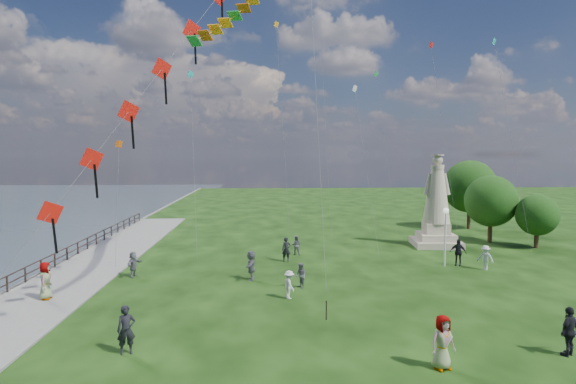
{
  "coord_description": "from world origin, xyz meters",
  "views": [
    {
      "loc": [
        -2.36,
        -18.39,
        7.56
      ],
      "look_at": [
        -1.0,
        8.0,
        5.5
      ],
      "focal_mm": 30.0,
      "sensor_mm": 36.0,
      "label": 1
    }
  ],
  "objects": [
    {
      "name": "person_7",
      "position": [
        0.1,
        17.38,
        0.74
      ],
      "size": [
        0.79,
        0.57,
        1.47
      ],
      "primitive_type": "imported",
      "rotation": [
        0.0,
        0.0,
        2.94
      ],
      "color": "#595960",
      "rests_on": "ground"
    },
    {
      "name": "person_0",
      "position": [
        -7.57,
        -0.35,
        0.93
      ],
      "size": [
        0.78,
        0.64,
        1.86
      ],
      "primitive_type": "imported",
      "rotation": [
        0.0,
        0.0,
        0.32
      ],
      "color": "black",
      "rests_on": "ground"
    },
    {
      "name": "lamppost",
      "position": [
        9.91,
        13.14,
        2.87
      ],
      "size": [
        0.37,
        0.37,
        3.98
      ],
      "color": "silver",
      "rests_on": "ground"
    },
    {
      "name": "small_kites",
      "position": [
        3.49,
        23.1,
        13.79
      ],
      "size": [
        30.9,
        15.91,
        30.17
      ],
      "color": "#1CADA5",
      "rests_on": "ground"
    },
    {
      "name": "tree_row",
      "position": [
        18.3,
        25.56,
        3.87
      ],
      "size": [
        6.46,
        14.58,
        7.0
      ],
      "color": "#382314",
      "rests_on": "ground"
    },
    {
      "name": "person_11",
      "position": [
        -3.11,
        10.25,
        0.89
      ],
      "size": [
        0.79,
        1.69,
        1.79
      ],
      "primitive_type": "imported",
      "rotation": [
        0.0,
        0.0,
        4.67
      ],
      "color": "#595960",
      "rests_on": "ground"
    },
    {
      "name": "person_9",
      "position": [
        10.89,
        13.31,
        0.91
      ],
      "size": [
        1.2,
        1.01,
        1.82
      ],
      "primitive_type": "imported",
      "rotation": [
        0.0,
        0.0,
        -0.53
      ],
      "color": "black",
      "rests_on": "ground"
    },
    {
      "name": "statue",
      "position": [
        11.91,
        20.33,
        2.86
      ],
      "size": [
        4.09,
        4.09,
        7.57
      ],
      "rotation": [
        0.0,
        0.0,
        -0.11
      ],
      "color": "tan",
      "rests_on": "ground"
    },
    {
      "name": "person_6",
      "position": [
        -0.75,
        15.15,
        0.86
      ],
      "size": [
        0.65,
        0.45,
        1.72
      ],
      "primitive_type": "imported",
      "rotation": [
        0.0,
        0.0,
        0.06
      ],
      "color": "black",
      "rests_on": "ground"
    },
    {
      "name": "person_8",
      "position": [
        12.19,
        12.0,
        0.81
      ],
      "size": [
        1.12,
        1.11,
        1.61
      ],
      "primitive_type": "imported",
      "rotation": [
        0.0,
        0.0,
        -0.77
      ],
      "color": "silver",
      "rests_on": "ground"
    },
    {
      "name": "person_1",
      "position": [
        -0.27,
        8.27,
        0.72
      ],
      "size": [
        0.67,
        0.81,
        1.44
      ],
      "primitive_type": "imported",
      "rotation": [
        0.0,
        0.0,
        -1.17
      ],
      "color": "#595960",
      "rests_on": "ground"
    },
    {
      "name": "person_2",
      "position": [
        -1.02,
        6.35,
        0.74
      ],
      "size": [
        0.8,
        1.07,
        1.49
      ],
      "primitive_type": "imported",
      "rotation": [
        0.0,
        0.0,
        1.93
      ],
      "color": "silver",
      "rests_on": "ground"
    },
    {
      "name": "waterfront",
      "position": [
        -15.24,
        8.99,
        -0.06
      ],
      "size": [
        200.0,
        200.0,
        1.51
      ],
      "color": "#2E3D45",
      "rests_on": "ground"
    },
    {
      "name": "person_3",
      "position": [
        9.1,
        -1.38,
        0.94
      ],
      "size": [
        1.24,
        1.06,
        1.88
      ],
      "primitive_type": "imported",
      "rotation": [
        0.0,
        0.0,
        3.69
      ],
      "color": "black",
      "rests_on": "ground"
    },
    {
      "name": "red_kite_train",
      "position": [
        -7.97,
        4.61,
        10.23
      ],
      "size": [
        9.28,
        9.35,
        16.51
      ],
      "color": "black",
      "rests_on": "ground"
    },
    {
      "name": "person_4",
      "position": [
        3.93,
        -2.24,
        0.97
      ],
      "size": [
        1.07,
        0.83,
        1.94
      ],
      "primitive_type": "imported",
      "rotation": [
        0.0,
        0.0,
        0.29
      ],
      "color": "#595960",
      "rests_on": "ground"
    },
    {
      "name": "person_10",
      "position": [
        -13.62,
        6.58,
        0.97
      ],
      "size": [
        0.69,
        1.01,
        1.95
      ],
      "primitive_type": "imported",
      "rotation": [
        0.0,
        0.0,
        1.68
      ],
      "color": "#595960",
      "rests_on": "ground"
    },
    {
      "name": "person_5",
      "position": [
        -10.41,
        11.33,
        0.8
      ],
      "size": [
        1.09,
        1.61,
        1.6
      ],
      "primitive_type": "imported",
      "rotation": [
        0.0,
        0.0,
        1.24
      ],
      "color": "#595960",
      "rests_on": "ground"
    }
  ]
}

